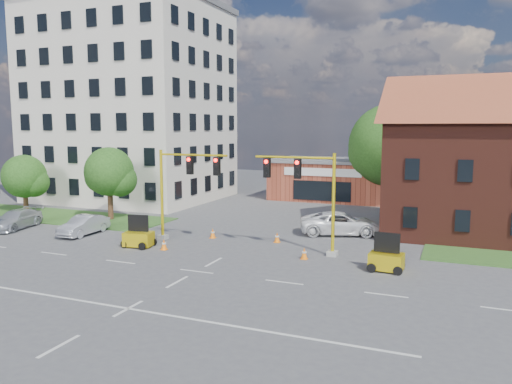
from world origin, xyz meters
TOP-DOWN VIEW (x-y plane):
  - ground at (0.00, 0.00)m, footprint 120.00×120.00m
  - grass_verge_nw at (-20.00, 10.00)m, footprint 22.00×6.00m
  - lane_markings at (0.00, -3.00)m, footprint 60.00×36.00m
  - office_block at (-20.00, 21.90)m, footprint 18.40×15.40m
  - brick_shop at (0.00, 29.98)m, footprint 12.40×8.40m
  - tree_large at (6.91, 27.08)m, footprint 8.44×8.04m
  - tree_nw_front at (-13.79, 10.58)m, footprint 4.26×4.05m
  - tree_nw_rear at (-23.80, 11.08)m, footprint 4.14×3.94m
  - signal_mast_west at (-4.36, 6.00)m, footprint 5.30×0.60m
  - signal_mast_east at (4.36, 6.00)m, footprint 5.30×0.60m
  - trailer_west at (-6.18, 3.44)m, footprint 1.95×1.48m
  - trailer_east at (9.45, 3.99)m, footprint 1.84×1.29m
  - cone_a at (-4.24, 3.41)m, footprint 0.40×0.40m
  - cone_b at (-2.93, 7.58)m, footprint 0.40×0.40m
  - cone_c at (4.64, 4.63)m, footprint 0.40×0.40m
  - cone_d at (1.70, 8.06)m, footprint 0.40×0.40m
  - pickup_white at (5.11, 12.20)m, footprint 6.40×4.38m
  - sedan_silver_front at (-12.04, 5.03)m, footprint 1.60×4.28m
  - sedan_silver_rear at (-18.40, 4.82)m, footprint 2.96×5.19m

SIDE VIEW (x-z plane):
  - ground at x=0.00m, z-range 0.00..0.00m
  - lane_markings at x=0.00m, z-range 0.00..0.01m
  - grass_verge_nw at x=-20.00m, z-range 0.00..0.08m
  - cone_a at x=-4.24m, z-range -0.01..0.69m
  - cone_b at x=-2.93m, z-range -0.01..0.69m
  - cone_c at x=4.64m, z-range -0.01..0.69m
  - cone_d at x=1.70m, z-range -0.01..0.69m
  - trailer_east at x=9.45m, z-range -0.38..1.63m
  - trailer_west at x=-6.18m, z-range -0.38..1.64m
  - sedan_silver_front at x=-12.04m, z-range 0.00..1.40m
  - sedan_silver_rear at x=-18.40m, z-range 0.00..1.42m
  - pickup_white at x=5.11m, z-range 0.00..1.63m
  - brick_shop at x=0.00m, z-range 0.01..4.31m
  - tree_nw_rear at x=-23.80m, z-range 0.49..5.71m
  - tree_nw_front at x=-13.79m, z-range 0.83..6.92m
  - signal_mast_west at x=-4.36m, z-range 0.82..7.02m
  - signal_mast_east at x=4.36m, z-range 0.82..7.02m
  - tree_large at x=6.91m, z-range 0.71..10.68m
  - office_block at x=-20.00m, z-range 0.01..20.61m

